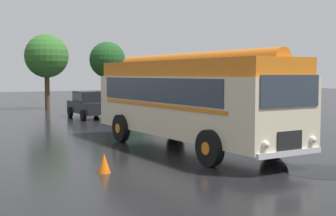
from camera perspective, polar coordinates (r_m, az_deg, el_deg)
name	(u,v)px	position (r m, az deg, el deg)	size (l,w,h in m)	color
ground_plane	(216,148)	(17.38, 5.92, -4.90)	(120.00, 120.00, 0.00)	black
vintage_bus	(188,97)	(17.00, 2.43, 1.34)	(3.24, 10.24, 3.49)	beige
car_near_left	(90,104)	(29.44, -9.50, 0.44)	(1.97, 4.21, 1.66)	black
car_mid_left	(126,103)	(30.89, -5.11, 0.65)	(2.33, 4.37, 1.66)	#144C28
tree_centre	(46,55)	(37.35, -14.70, 6.24)	(3.35, 3.35, 5.79)	#4C3823
tree_right_of_centre	(108,59)	(39.04, -7.35, 5.89)	(2.95, 2.95, 5.38)	#4C3823
traffic_cone	(104,163)	(13.12, -7.79, -6.67)	(0.36, 0.36, 0.55)	orange
puddle_patch	(321,171)	(13.93, 18.18, -7.34)	(2.20, 2.20, 0.01)	black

